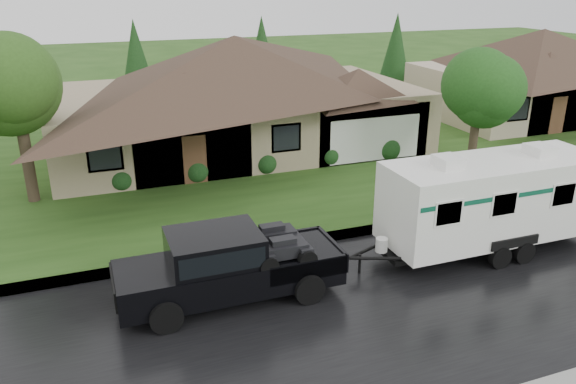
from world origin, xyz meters
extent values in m
plane|color=#264916|center=(0.00, 0.00, 0.00)|extent=(140.00, 140.00, 0.00)
cube|color=black|center=(0.00, -2.00, 0.01)|extent=(140.00, 8.00, 0.01)
cube|color=gray|center=(0.00, 2.25, 0.07)|extent=(140.00, 0.50, 0.15)
cube|color=#264916|center=(0.00, 15.00, 0.07)|extent=(140.00, 26.00, 0.15)
cube|color=#9A8968|center=(2.00, 14.00, 1.65)|extent=(18.00, 10.00, 3.00)
pyramid|color=#3A271F|center=(2.00, 14.00, 5.75)|extent=(19.44, 10.80, 2.60)
cube|color=#9A8968|center=(7.40, 11.00, 1.50)|extent=(5.76, 4.00, 2.70)
cube|color=#C1AD90|center=(22.00, 14.50, 1.65)|extent=(14.00, 9.00, 3.00)
pyramid|color=#3A271F|center=(22.00, 14.50, 5.45)|extent=(15.12, 9.72, 2.30)
cylinder|color=#382B1E|center=(-7.68, 9.24, 1.64)|extent=(0.44, 0.44, 2.98)
sphere|color=#376420|center=(-7.68, 9.24, 4.90)|extent=(4.12, 4.12, 4.12)
cylinder|color=#382B1E|center=(10.72, 6.10, 1.31)|extent=(0.38, 0.38, 2.33)
sphere|color=#275F1E|center=(10.72, 6.10, 3.86)|extent=(3.22, 3.22, 3.22)
sphere|color=#143814|center=(-4.30, 9.30, 0.65)|extent=(1.00, 1.00, 1.00)
sphere|color=#143814|center=(-1.15, 9.30, 0.65)|extent=(1.00, 1.00, 1.00)
sphere|color=#143814|center=(2.00, 9.30, 0.65)|extent=(1.00, 1.00, 1.00)
sphere|color=#143814|center=(5.15, 9.30, 0.65)|extent=(1.00, 1.00, 1.00)
sphere|color=#143814|center=(8.30, 9.30, 0.65)|extent=(1.00, 1.00, 1.00)
cube|color=black|center=(-2.17, -0.26, 0.80)|extent=(6.16, 2.05, 0.88)
cube|color=black|center=(-4.43, -0.26, 1.08)|extent=(1.64, 2.00, 0.36)
cube|color=black|center=(-2.58, -0.26, 1.59)|extent=(2.46, 1.93, 0.92)
cube|color=black|center=(-2.58, -0.26, 1.64)|extent=(2.26, 1.97, 0.56)
cube|color=black|center=(-0.22, -0.26, 1.01)|extent=(2.26, 1.95, 0.06)
cylinder|color=black|center=(-4.12, -1.26, 0.43)|extent=(0.86, 0.33, 0.86)
cylinder|color=black|center=(-4.12, 0.75, 0.43)|extent=(0.86, 0.33, 0.86)
cylinder|color=black|center=(-0.22, -1.26, 0.43)|extent=(0.86, 0.33, 0.86)
cylinder|color=black|center=(-0.22, 0.75, 0.43)|extent=(0.86, 0.33, 0.86)
cube|color=white|center=(6.53, -0.26, 1.82)|extent=(7.18, 2.46, 2.51)
cube|color=black|center=(6.53, -0.26, 0.41)|extent=(7.59, 1.23, 0.14)
cube|color=#0A4C34|center=(6.53, -0.26, 2.37)|extent=(7.04, 2.48, 0.14)
cube|color=white|center=(4.68, -0.26, 3.24)|extent=(0.72, 0.82, 0.33)
cube|color=white|center=(8.17, -0.26, 3.24)|extent=(0.72, 0.82, 0.33)
cylinder|color=black|center=(6.06, -1.47, 0.36)|extent=(0.72, 0.25, 0.72)
cylinder|color=black|center=(6.06, 0.95, 0.36)|extent=(0.72, 0.25, 0.72)
cylinder|color=black|center=(6.99, -1.47, 0.36)|extent=(0.72, 0.25, 0.72)
cylinder|color=black|center=(6.99, 0.95, 0.36)|extent=(0.72, 0.25, 0.72)
camera|label=1|loc=(-5.45, -13.64, 8.44)|focal=35.00mm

